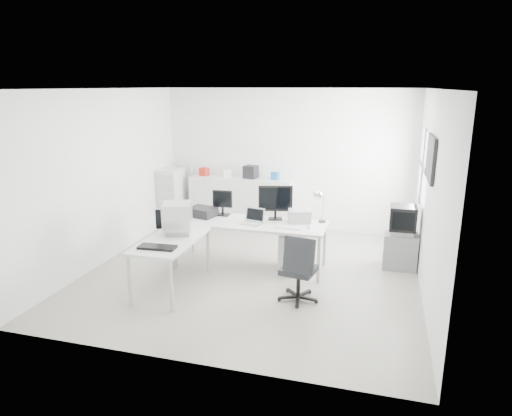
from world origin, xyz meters
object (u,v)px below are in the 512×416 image
(drawer_pedestal, at_px, (294,252))
(laser_printer, at_px, (299,216))
(crt_monitor, at_px, (178,220))
(filing_cabinet, at_px, (171,198))
(side_desk, at_px, (172,264))
(lcd_monitor_small, at_px, (223,203))
(laptop, at_px, (251,218))
(office_chair, at_px, (299,267))
(tv_cabinet, at_px, (400,251))
(lcd_monitor_large, at_px, (275,202))
(inkjet_printer, at_px, (203,212))
(sideboard, at_px, (242,203))
(main_desk, at_px, (250,244))
(crt_tv, at_px, (403,220))

(drawer_pedestal, bearing_deg, laser_printer, 73.61)
(crt_monitor, distance_m, filing_cabinet, 2.84)
(filing_cabinet, bearing_deg, laser_printer, -25.97)
(side_desk, height_order, lcd_monitor_small, lcd_monitor_small)
(side_desk, xyz_separation_m, lcd_monitor_small, (0.30, 1.35, 0.58))
(laser_printer, relative_size, filing_cabinet, 0.29)
(laptop, bearing_deg, office_chair, -31.61)
(lcd_monitor_small, relative_size, tv_cabinet, 0.74)
(laptop, distance_m, crt_monitor, 1.18)
(lcd_monitor_large, bearing_deg, inkjet_printer, 172.39)
(laser_printer, xyz_separation_m, sideboard, (-1.52, 1.77, -0.33))
(laptop, bearing_deg, lcd_monitor_large, 61.86)
(laser_printer, distance_m, sideboard, 2.35)
(lcd_monitor_large, bearing_deg, lcd_monitor_small, 165.26)
(lcd_monitor_small, bearing_deg, tv_cabinet, 5.85)
(tv_cabinet, distance_m, filing_cabinet, 4.63)
(inkjet_printer, distance_m, crt_monitor, 0.96)
(office_chair, height_order, filing_cabinet, filing_cabinet)
(side_desk, distance_m, crt_monitor, 0.63)
(main_desk, distance_m, laser_printer, 0.91)
(laptop, distance_m, tv_cabinet, 2.45)
(side_desk, bearing_deg, inkjet_printer, 90.00)
(side_desk, bearing_deg, laptop, 48.01)
(crt_tv, height_order, sideboard, sideboard)
(inkjet_printer, xyz_separation_m, crt_tv, (3.18, 0.49, -0.03))
(lcd_monitor_small, distance_m, laser_printer, 1.30)
(office_chair, distance_m, filing_cabinet, 4.10)
(lcd_monitor_small, bearing_deg, sideboard, 96.23)
(lcd_monitor_small, distance_m, lcd_monitor_large, 0.90)
(crt_monitor, height_order, crt_tv, crt_monitor)
(side_desk, height_order, crt_monitor, crt_monitor)
(side_desk, bearing_deg, crt_tv, 27.95)
(filing_cabinet, bearing_deg, sideboard, 13.86)
(lcd_monitor_large, xyz_separation_m, crt_monitor, (-1.20, -1.10, -0.08))
(crt_monitor, bearing_deg, drawer_pedestal, 11.86)
(main_desk, distance_m, office_chair, 1.39)
(laser_printer, bearing_deg, office_chair, -95.66)
(office_chair, height_order, sideboard, sideboard)
(drawer_pedestal, bearing_deg, main_desk, -175.91)
(laptop, bearing_deg, drawer_pedestal, 25.46)
(lcd_monitor_small, distance_m, crt_monitor, 1.14)
(side_desk, xyz_separation_m, laptop, (0.90, 1.00, 0.47))
(lcd_monitor_small, bearing_deg, side_desk, -103.36)
(sideboard, bearing_deg, side_desk, -91.57)
(crt_tv, xyz_separation_m, sideboard, (-3.10, 1.40, -0.27))
(side_desk, height_order, filing_cabinet, filing_cabinet)
(lcd_monitor_large, bearing_deg, sideboard, 107.94)
(inkjet_printer, xyz_separation_m, lcd_monitor_small, (0.30, 0.15, 0.13))
(drawer_pedestal, xyz_separation_m, office_chair, (0.27, -1.04, 0.19))
(drawer_pedestal, relative_size, office_chair, 0.62)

